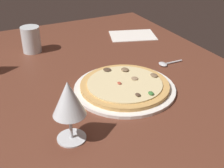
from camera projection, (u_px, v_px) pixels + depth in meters
dining_table at (99, 100)px, 94.88cm from camera, size 150.00×110.00×4.00cm
pizza_main at (125, 87)px, 96.07cm from camera, size 32.50×32.50×3.38cm
wine_glass_near at (69, 101)px, 69.97cm from camera, size 8.13×8.13×16.35cm
water_glass at (31, 41)px, 121.56cm from camera, size 7.55×7.55×10.47cm
paper_menu at (133, 35)px, 139.83cm from camera, size 20.38×24.12×0.30cm
spoon at (166, 64)px, 112.59cm from camera, size 4.05×10.00×1.00cm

